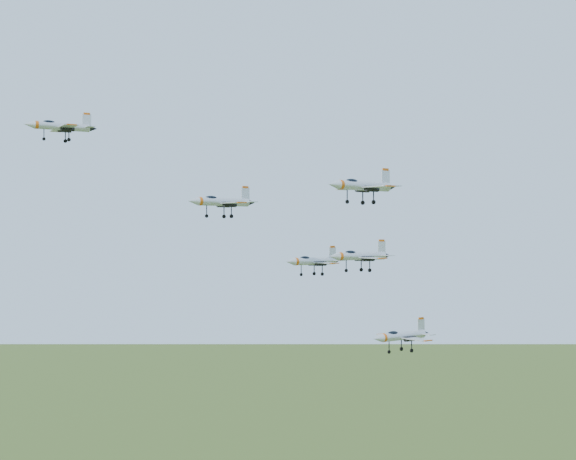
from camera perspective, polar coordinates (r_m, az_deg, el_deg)
name	(u,v)px	position (r m, az deg, el deg)	size (l,w,h in m)	color
jet_lead	(60,126)	(128.13, -15.90, 7.11)	(11.27, 9.29, 3.01)	#B8BCC5
jet_left_high	(221,202)	(126.68, -4.76, 2.02)	(12.37, 10.34, 3.31)	#B8BCC5
jet_right_high	(362,186)	(111.72, 5.27, 3.17)	(12.42, 10.39, 3.32)	#B8BCC5
jet_left_low	(313,261)	(135.64, 1.79, -2.21)	(11.92, 10.00, 3.19)	#B8BCC5
jet_right_low	(360,256)	(119.56, 5.12, -1.84)	(11.48, 9.50, 3.07)	#B8BCC5
jet_trail	(401,336)	(132.94, 8.05, -7.45)	(12.83, 10.75, 3.44)	#B8BCC5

